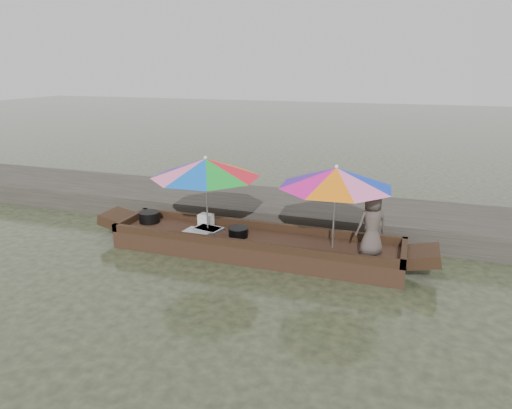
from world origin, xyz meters
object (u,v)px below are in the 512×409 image
(charcoal_grill, at_px, (238,232))
(cooking_pot, at_px, (149,217))
(supply_bag, at_px, (206,220))
(umbrella_stern, at_px, (334,207))
(vendor, at_px, (372,224))
(umbrella_bow, at_px, (207,195))
(boat_hull, at_px, (254,246))
(tray_scallop, at_px, (198,232))
(tray_crayfish, at_px, (208,230))

(charcoal_grill, bearing_deg, cooking_pot, 174.66)
(supply_bag, distance_m, umbrella_stern, 2.79)
(vendor, xyz_separation_m, umbrella_bow, (-3.19, 0.12, 0.21))
(boat_hull, distance_m, charcoal_grill, 0.42)
(tray_scallop, bearing_deg, boat_hull, 7.26)
(tray_crayfish, xyz_separation_m, tray_scallop, (-0.16, -0.15, -0.01))
(cooking_pot, xyz_separation_m, vendor, (4.63, -0.28, 0.46))
(tray_scallop, height_order, supply_bag, supply_bag)
(supply_bag, height_order, umbrella_stern, umbrella_stern)
(umbrella_stern, bearing_deg, cooking_pot, 177.74)
(tray_scallop, xyz_separation_m, umbrella_stern, (2.66, 0.15, 0.74))
(charcoal_grill, height_order, umbrella_stern, umbrella_stern)
(vendor, bearing_deg, umbrella_stern, -42.62)
(boat_hull, xyz_separation_m, supply_bag, (-1.18, 0.32, 0.30))
(supply_bag, bearing_deg, cooking_pot, -172.75)
(charcoal_grill, bearing_deg, boat_hull, 7.29)
(boat_hull, xyz_separation_m, tray_crayfish, (-0.99, 0.00, 0.22))
(cooking_pot, xyz_separation_m, tray_scallop, (1.28, -0.30, -0.08))
(cooking_pot, bearing_deg, supply_bag, 7.25)
(vendor, bearing_deg, tray_crayfish, -34.86)
(cooking_pot, bearing_deg, tray_crayfish, -6.01)
(umbrella_bow, distance_m, umbrella_stern, 2.51)
(boat_hull, relative_size, vendor, 4.96)
(tray_scallop, bearing_deg, cooking_pot, 166.80)
(boat_hull, height_order, tray_scallop, tray_scallop)
(tray_crayfish, relative_size, tray_scallop, 1.00)
(supply_bag, relative_size, vendor, 0.25)
(cooking_pot, bearing_deg, vendor, -3.42)
(tray_crayfish, distance_m, umbrella_stern, 2.61)
(tray_scallop, xyz_separation_m, supply_bag, (-0.03, 0.46, 0.10))
(cooking_pot, distance_m, umbrella_bow, 1.59)
(boat_hull, relative_size, cooking_pot, 13.14)
(cooking_pot, relative_size, umbrella_bow, 0.20)
(vendor, bearing_deg, cooking_pot, -36.03)
(boat_hull, bearing_deg, cooking_pot, 176.32)
(umbrella_stern, bearing_deg, vendor, -10.01)
(supply_bag, xyz_separation_m, vendor, (3.38, -0.44, 0.44))
(tray_scallop, relative_size, umbrella_bow, 0.26)
(tray_crayfish, bearing_deg, cooking_pot, 173.99)
(boat_hull, distance_m, cooking_pot, 2.45)
(vendor, bearing_deg, charcoal_grill, -34.42)
(vendor, bearing_deg, boat_hull, -35.74)
(cooking_pot, distance_m, umbrella_stern, 4.01)
(charcoal_grill, xyz_separation_m, umbrella_stern, (1.84, 0.04, 0.69))
(tray_crayfish, distance_m, charcoal_grill, 0.67)
(boat_hull, distance_m, tray_scallop, 1.17)
(tray_scallop, distance_m, vendor, 3.39)
(tray_crayfish, bearing_deg, charcoal_grill, -3.89)
(charcoal_grill, relative_size, umbrella_bow, 0.18)
(charcoal_grill, bearing_deg, umbrella_bow, 176.52)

